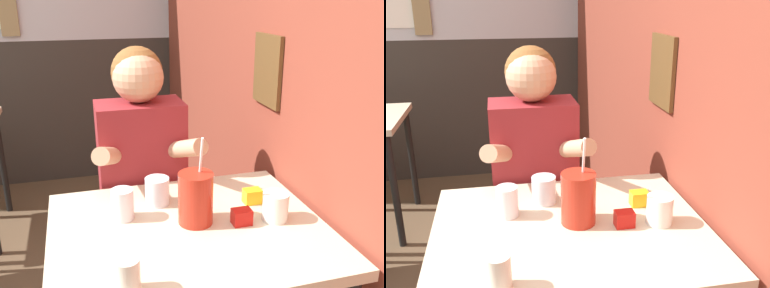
% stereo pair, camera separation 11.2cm
% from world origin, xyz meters
% --- Properties ---
extents(brick_wall_right, '(0.08, 4.63, 2.70)m').
position_xyz_m(brick_wall_right, '(1.19, 1.32, 1.35)').
color(brick_wall_right, brown).
rests_on(brick_wall_right, ground_plane).
extents(back_wall, '(5.32, 0.09, 2.70)m').
position_xyz_m(back_wall, '(-0.01, 2.66, 1.36)').
color(back_wall, silver).
rests_on(back_wall, ground_plane).
extents(main_table, '(0.85, 0.70, 0.73)m').
position_xyz_m(main_table, '(0.71, 0.41, 0.65)').
color(main_table, beige).
rests_on(main_table, ground_plane).
extents(person_seated, '(0.42, 0.40, 1.24)m').
position_xyz_m(person_seated, '(0.64, 0.88, 0.65)').
color(person_seated, maroon).
rests_on(person_seated, ground_plane).
extents(cocktail_pitcher, '(0.11, 0.11, 0.29)m').
position_xyz_m(cocktail_pitcher, '(0.74, 0.43, 0.82)').
color(cocktail_pitcher, '#B22819').
rests_on(cocktail_pitcher, main_table).
extents(glass_near_pitcher, '(0.07, 0.07, 0.10)m').
position_xyz_m(glass_near_pitcher, '(0.52, 0.52, 0.78)').
color(glass_near_pitcher, silver).
rests_on(glass_near_pitcher, main_table).
extents(glass_center, '(0.08, 0.08, 0.09)m').
position_xyz_m(glass_center, '(0.99, 0.38, 0.78)').
color(glass_center, silver).
rests_on(glass_center, main_table).
extents(glass_far_side, '(0.06, 0.06, 0.09)m').
position_xyz_m(glass_far_side, '(0.49, 0.15, 0.78)').
color(glass_far_side, silver).
rests_on(glass_far_side, main_table).
extents(glass_by_brick, '(0.08, 0.08, 0.09)m').
position_xyz_m(glass_by_brick, '(0.65, 0.59, 0.78)').
color(glass_by_brick, silver).
rests_on(glass_by_brick, main_table).
extents(condiment_ketchup, '(0.06, 0.04, 0.05)m').
position_xyz_m(condiment_ketchup, '(0.88, 0.38, 0.76)').
color(condiment_ketchup, '#B7140F').
rests_on(condiment_ketchup, main_table).
extents(condiment_mustard, '(0.06, 0.04, 0.05)m').
position_xyz_m(condiment_mustard, '(0.97, 0.51, 0.76)').
color(condiment_mustard, yellow).
rests_on(condiment_mustard, main_table).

